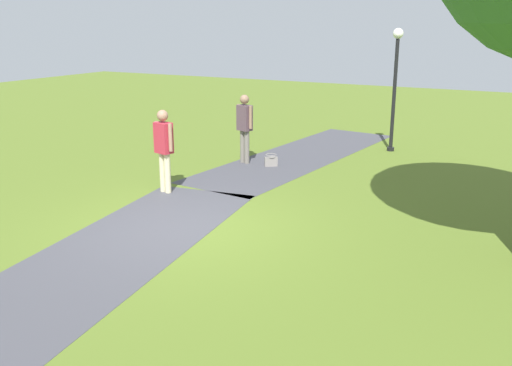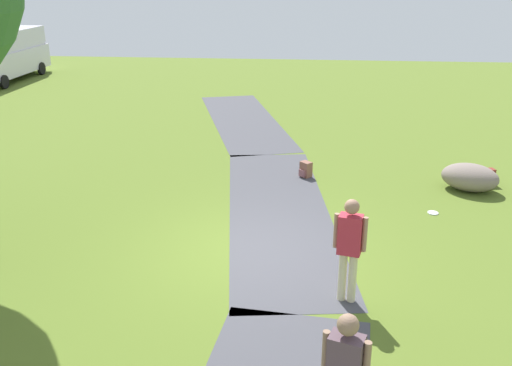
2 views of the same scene
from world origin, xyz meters
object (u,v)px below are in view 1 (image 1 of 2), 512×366
object	(u,v)px
man_near_boulder	(164,145)
handbag_on_grass	(271,161)
lamp_post	(395,76)
woman_with_handbag	(245,124)

from	to	relation	value
man_near_boulder	handbag_on_grass	distance (m)	3.32
man_near_boulder	lamp_post	bearing A→B (deg)	153.02
woman_with_handbag	man_near_boulder	bearing A→B (deg)	-4.39
lamp_post	man_near_boulder	bearing A→B (deg)	-26.98
lamp_post	handbag_on_grass	bearing A→B (deg)	-34.51
woman_with_handbag	man_near_boulder	world-z (taller)	man_near_boulder
man_near_boulder	handbag_on_grass	bearing A→B (deg)	162.07
lamp_post	handbag_on_grass	size ratio (longest dim) A/B	8.78
woman_with_handbag	lamp_post	bearing A→B (deg)	137.24
woman_with_handbag	handbag_on_grass	distance (m)	1.16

